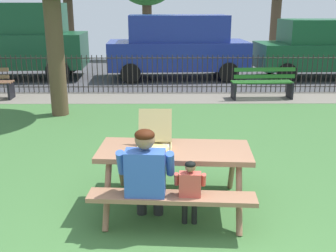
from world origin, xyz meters
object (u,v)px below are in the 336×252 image
(picnic_table_foreground, at_px, (174,162))
(parked_car_left, at_px, (178,45))
(adult_at_table, at_px, (146,174))
(park_bench_center, at_px, (262,83))
(parked_car_center, at_px, (323,48))
(pizza_box_open, at_px, (155,142))
(child_at_table, at_px, (190,188))
(parked_car_far_left, at_px, (13,39))

(picnic_table_foreground, xyz_separation_m, parked_car_left, (0.32, 9.09, 0.50))
(parked_car_left, bearing_deg, adult_at_table, -93.76)
(park_bench_center, bearing_deg, parked_car_center, 49.11)
(pizza_box_open, xyz_separation_m, parked_car_left, (0.55, 9.07, 0.24))
(child_at_table, bearing_deg, parked_car_center, 62.46)
(adult_at_table, xyz_separation_m, parked_car_far_left, (-4.85, 9.57, 0.65))
(park_bench_center, distance_m, parked_car_left, 3.86)
(picnic_table_foreground, xyz_separation_m, park_bench_center, (2.46, 5.95, -0.18))
(adult_at_table, bearing_deg, parked_car_far_left, 116.86)
(adult_at_table, height_order, park_bench_center, adult_at_table)
(parked_car_far_left, bearing_deg, pizza_box_open, -61.49)
(child_at_table, relative_size, parked_car_far_left, 0.18)
(picnic_table_foreground, distance_m, parked_car_center, 10.47)
(parked_car_far_left, bearing_deg, park_bench_center, -22.42)
(park_bench_center, relative_size, parked_car_far_left, 0.34)
(parked_car_far_left, bearing_deg, parked_car_left, 0.00)
(adult_at_table, relative_size, park_bench_center, 0.74)
(parked_car_center, bearing_deg, child_at_table, -117.54)
(pizza_box_open, relative_size, park_bench_center, 0.31)
(pizza_box_open, height_order, child_at_table, pizza_box_open)
(parked_car_center, bearing_deg, adult_at_table, -119.85)
(picnic_table_foreground, relative_size, park_bench_center, 1.17)
(adult_at_table, bearing_deg, park_bench_center, 66.68)
(picnic_table_foreground, relative_size, adult_at_table, 1.59)
(park_bench_center, bearing_deg, picnic_table_foreground, -112.46)
(child_at_table, distance_m, parked_car_left, 9.65)
(pizza_box_open, distance_m, parked_car_far_left, 10.33)
(picnic_table_foreground, distance_m, parked_car_left, 9.11)
(pizza_box_open, xyz_separation_m, parked_car_center, (5.41, 9.07, 0.15))
(picnic_table_foreground, relative_size, parked_car_center, 0.42)
(pizza_box_open, relative_size, child_at_table, 0.59)
(parked_car_far_left, height_order, parked_car_center, parked_car_far_left)
(adult_at_table, xyz_separation_m, parked_car_left, (0.63, 9.57, 0.44))
(park_bench_center, height_order, parked_car_left, parked_car_left)
(parked_car_left, bearing_deg, pizza_box_open, -93.46)
(parked_car_left, bearing_deg, picnic_table_foreground, -91.99)
(parked_car_left, relative_size, parked_car_center, 1.05)
(picnic_table_foreground, xyz_separation_m, parked_car_center, (5.18, 9.09, 0.41))
(child_at_table, distance_m, parked_car_center, 10.87)
(parked_car_far_left, bearing_deg, parked_car_center, -0.01)
(pizza_box_open, xyz_separation_m, parked_car_far_left, (-4.93, 9.07, 0.45))
(picnic_table_foreground, bearing_deg, parked_car_far_left, 119.58)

